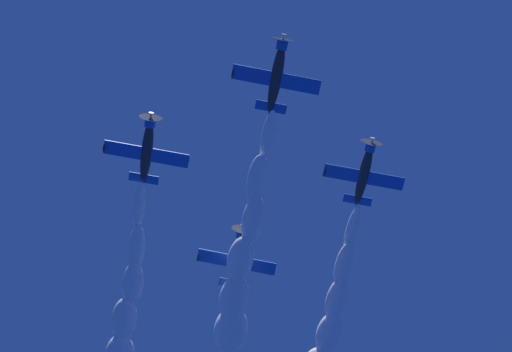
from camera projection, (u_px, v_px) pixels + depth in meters
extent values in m
ellipsoid|color=#232328|center=(276.00, 77.00, 74.73)|extent=(7.92, 3.69, 2.28)
cylinder|color=#194CB2|center=(282.00, 45.00, 73.64)|extent=(1.51, 1.64, 1.47)
cone|color=white|center=(283.00, 38.00, 73.40)|extent=(1.02, 0.87, 0.74)
cylinder|color=#3F3F47|center=(283.00, 39.00, 73.46)|extent=(1.13, 2.93, 2.94)
cube|color=#194CB2|center=(276.00, 80.00, 74.61)|extent=(4.65, 9.94, 1.25)
ellipsoid|color=#232328|center=(319.00, 86.00, 75.37)|extent=(1.12, 0.62, 0.44)
ellipsoid|color=#232328|center=(233.00, 73.00, 73.86)|extent=(1.12, 0.62, 0.44)
cube|color=#194CB2|center=(271.00, 107.00, 75.82)|extent=(2.11, 3.70, 0.56)
cube|color=#232328|center=(270.00, 106.00, 76.41)|extent=(1.40, 0.68, 1.47)
ellipsoid|color=#1E232D|center=(276.00, 73.00, 75.08)|extent=(2.01, 1.40, 1.05)
ellipsoid|color=#232328|center=(364.00, 175.00, 82.06)|extent=(7.90, 3.70, 1.88)
cylinder|color=#194CB2|center=(370.00, 147.00, 80.80)|extent=(1.47, 1.60, 1.40)
cone|color=white|center=(372.00, 141.00, 80.53)|extent=(1.00, 0.86, 0.69)
cylinder|color=#3F3F47|center=(371.00, 142.00, 80.59)|extent=(1.03, 2.83, 2.89)
cube|color=#194CB2|center=(364.00, 177.00, 81.96)|extent=(4.65, 9.97, 0.94)
ellipsoid|color=#232328|center=(402.00, 182.00, 82.60)|extent=(1.12, 0.62, 0.39)
ellipsoid|color=#232328|center=(325.00, 172.00, 81.31)|extent=(1.12, 0.62, 0.39)
cube|color=#194CB2|center=(357.00, 200.00, 83.31)|extent=(2.11, 3.71, 0.43)
cube|color=#232328|center=(356.00, 199.00, 83.89)|extent=(1.36, 0.64, 1.41)
ellipsoid|color=#1E232D|center=(363.00, 171.00, 82.39)|extent=(1.99, 1.39, 0.95)
ellipsoid|color=#232328|center=(147.00, 152.00, 78.13)|extent=(7.88, 3.70, 1.71)
cylinder|color=#194CB2|center=(150.00, 122.00, 76.80)|extent=(1.45, 1.59, 1.37)
cone|color=white|center=(151.00, 116.00, 76.52)|extent=(0.99, 0.85, 0.67)
cylinder|color=#3F3F47|center=(151.00, 117.00, 76.58)|extent=(0.98, 2.79, 2.87)
cube|color=#194CB2|center=(146.00, 154.00, 78.03)|extent=(4.65, 9.97, 0.81)
ellipsoid|color=#232328|center=(188.00, 160.00, 78.63)|extent=(1.11, 0.62, 0.36)
ellipsoid|color=#232328|center=(104.00, 148.00, 77.44)|extent=(1.11, 0.62, 0.36)
cube|color=#194CB2|center=(144.00, 178.00, 79.45)|extent=(2.11, 3.71, 0.38)
cube|color=#232328|center=(144.00, 177.00, 80.03)|extent=(1.34, 0.62, 1.39)
ellipsoid|color=#1E232D|center=(147.00, 147.00, 78.45)|extent=(1.98, 1.38, 0.91)
ellipsoid|color=#232328|center=(237.00, 260.00, 84.52)|extent=(7.92, 3.69, 2.25)
cylinder|color=#194CB2|center=(241.00, 234.00, 83.41)|extent=(1.50, 1.64, 1.47)
cone|color=white|center=(242.00, 228.00, 83.18)|extent=(1.02, 0.87, 0.74)
cylinder|color=#3F3F47|center=(242.00, 229.00, 83.23)|extent=(1.12, 2.93, 2.94)
cube|color=#194CB2|center=(237.00, 262.00, 84.40)|extent=(4.65, 9.94, 1.27)
ellipsoid|color=#232328|center=(274.00, 266.00, 85.17)|extent=(1.12, 0.62, 0.44)
ellipsoid|color=#232328|center=(198.00, 258.00, 83.64)|extent=(1.12, 0.62, 0.44)
cube|color=#194CB2|center=(232.00, 284.00, 85.63)|extent=(2.11, 3.70, 0.57)
cube|color=#232328|center=(232.00, 282.00, 86.21)|extent=(1.40, 0.68, 1.46)
ellipsoid|color=#1E232D|center=(237.00, 255.00, 84.87)|extent=(2.01, 1.40, 1.05)
ellipsoid|color=white|center=(268.00, 137.00, 77.01)|extent=(7.13, 3.58, 2.16)
ellipsoid|color=white|center=(256.00, 180.00, 78.73)|extent=(7.36, 4.14, 2.73)
ellipsoid|color=white|center=(253.00, 220.00, 80.65)|extent=(7.59, 4.71, 3.30)
ellipsoid|color=white|center=(240.00, 260.00, 82.38)|extent=(7.82, 5.27, 3.87)
ellipsoid|color=white|center=(234.00, 299.00, 84.21)|extent=(8.05, 5.84, 4.44)
ellipsoid|color=white|center=(231.00, 330.00, 85.97)|extent=(8.28, 6.40, 5.02)
ellipsoid|color=white|center=(352.00, 228.00, 84.45)|extent=(7.13, 3.58, 2.16)
ellipsoid|color=white|center=(343.00, 264.00, 86.06)|extent=(7.36, 4.14, 2.73)
ellipsoid|color=white|center=(336.00, 299.00, 87.95)|extent=(7.59, 4.71, 3.30)
ellipsoid|color=white|center=(328.00, 334.00, 89.84)|extent=(7.82, 5.27, 3.87)
ellipsoid|color=white|center=(139.00, 206.00, 80.39)|extent=(7.13, 3.58, 2.16)
ellipsoid|color=white|center=(136.00, 248.00, 82.38)|extent=(7.36, 4.14, 2.73)
ellipsoid|color=white|center=(133.00, 284.00, 84.17)|extent=(7.59, 4.71, 3.30)
ellipsoid|color=white|center=(124.00, 319.00, 85.82)|extent=(7.82, 5.27, 3.87)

